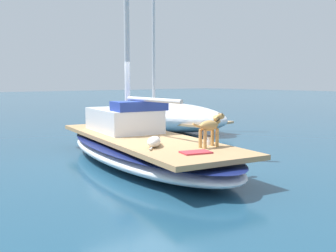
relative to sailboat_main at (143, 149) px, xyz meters
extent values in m
plane|color=navy|center=(0.00, 0.00, -0.34)|extent=(120.00, 120.00, 0.00)
ellipsoid|color=white|center=(0.00, 0.00, -0.06)|extent=(3.56, 7.49, 0.56)
ellipsoid|color=navy|center=(0.00, 0.00, 0.12)|extent=(3.57, 7.53, 0.08)
cube|color=tan|center=(0.00, 0.00, 0.27)|extent=(3.02, 6.86, 0.10)
cylinder|color=silver|center=(0.14, 0.89, 3.47)|extent=(0.14, 0.14, 6.30)
cylinder|color=silver|center=(0.14, -0.21, 1.22)|extent=(0.10, 2.20, 0.10)
cube|color=silver|center=(0.18, 1.19, 0.62)|extent=(1.72, 2.39, 0.60)
cube|color=navy|center=(0.18, 0.42, 1.04)|extent=(1.42, 0.89, 0.24)
ellipsoid|color=silver|center=(-0.68, -1.39, 0.43)|extent=(0.61, 0.60, 0.22)
ellipsoid|color=silver|center=(-0.41, -1.14, 0.42)|extent=(0.23, 0.23, 0.13)
cone|color=#504E4A|center=(-0.45, -1.10, 0.48)|extent=(0.05, 0.05, 0.05)
cone|color=#504E4A|center=(-0.38, -1.17, 0.48)|extent=(0.05, 0.05, 0.05)
cylinder|color=silver|center=(-0.57, -1.21, 0.35)|extent=(0.17, 0.17, 0.06)
cylinder|color=silver|center=(-0.49, -1.29, 0.35)|extent=(0.17, 0.17, 0.06)
cylinder|color=silver|center=(-0.96, -1.67, 0.35)|extent=(0.16, 0.15, 0.04)
ellipsoid|color=tan|center=(0.19, -2.11, 0.77)|extent=(0.53, 0.25, 0.22)
cylinder|color=tan|center=(0.37, -2.03, 0.51)|extent=(0.07, 0.07, 0.38)
cylinder|color=tan|center=(0.38, -2.17, 0.51)|extent=(0.07, 0.07, 0.38)
cylinder|color=tan|center=(0.01, -2.06, 0.51)|extent=(0.07, 0.07, 0.38)
cylinder|color=tan|center=(0.02, -2.19, 0.51)|extent=(0.07, 0.07, 0.38)
cylinder|color=tan|center=(0.43, -2.10, 0.88)|extent=(0.19, 0.12, 0.19)
ellipsoid|color=tan|center=(0.55, -2.09, 0.94)|extent=(0.23, 0.14, 0.13)
cone|color=#45331C|center=(0.55, -2.05, 1.00)|extent=(0.05, 0.05, 0.06)
cone|color=#45331C|center=(0.55, -2.14, 1.00)|extent=(0.05, 0.05, 0.06)
torus|color=black|center=(0.43, -2.10, 0.88)|extent=(0.12, 0.14, 0.10)
cylinder|color=tan|center=(-0.16, -2.13, 0.80)|extent=(0.22, 0.06, 0.12)
cylinder|color=#B7B7BC|center=(0.44, -1.91, 0.36)|extent=(0.16, 0.16, 0.08)
cylinder|color=#B7B7BC|center=(0.44, -1.91, 0.45)|extent=(0.13, 0.13, 0.10)
cylinder|color=black|center=(0.44, -1.91, 0.52)|extent=(0.15, 0.15, 0.03)
cube|color=#C6333D|center=(-0.46, -2.44, 0.34)|extent=(0.63, 0.49, 0.03)
ellipsoid|color=white|center=(4.18, 4.55, 0.23)|extent=(3.54, 6.16, 1.14)
cube|color=tan|center=(4.18, 4.55, 0.11)|extent=(2.94, 5.50, 0.08)
cube|color=silver|center=(4.10, 4.98, 0.41)|extent=(1.69, 1.96, 0.52)
cube|color=maroon|center=(4.36, 3.55, 0.33)|extent=(1.57, 1.94, 0.36)
cylinder|color=silver|center=(4.07, 5.12, 3.99)|extent=(0.12, 0.12, 7.76)
camera|label=1|loc=(-5.43, -7.90, 1.71)|focal=42.22mm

